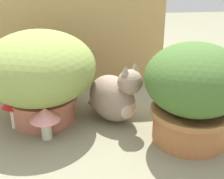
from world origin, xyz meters
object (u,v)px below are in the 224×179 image
Objects in this scene: mushroom_ornament_red at (14,105)px; leafy_planter at (193,91)px; grass_planter at (40,73)px; mushroom_ornament_pink at (45,116)px; cat at (115,97)px.

leafy_planter is at bearing -13.60° from mushroom_ornament_red.
grass_planter is 3.26× the size of mushroom_ornament_red.
mushroom_ornament_red is 1.07× the size of mushroom_ornament_pink.
cat is 2.49× the size of mushroom_ornament_pink.
mushroom_ornament_red is at bearing 166.40° from leafy_planter.
leafy_planter is 0.78m from mushroom_ornament_red.
cat is 0.33m from mushroom_ornament_pink.
grass_planter is 0.22m from mushroom_ornament_pink.
mushroom_ornament_pink is (-0.31, -0.12, -0.01)m from cat.
grass_planter is 3.48× the size of mushroom_ornament_pink.
leafy_planter is 0.62m from mushroom_ornament_pink.
mushroom_ornament_pink is at bearing -80.99° from grass_planter.
mushroom_ornament_pink is at bearing -158.10° from cat.
leafy_planter is 1.15× the size of cat.
leafy_planter is at bearing -21.49° from grass_planter.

